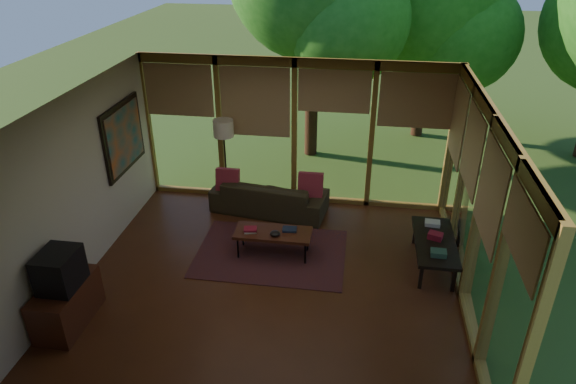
% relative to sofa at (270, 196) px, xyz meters
% --- Properties ---
extents(floor, '(5.50, 5.50, 0.00)m').
position_rel_sofa_xyz_m(floor, '(0.38, -2.00, -0.30)').
color(floor, '#552B16').
rests_on(floor, ground).
extents(ceiling, '(5.50, 5.50, 0.00)m').
position_rel_sofa_xyz_m(ceiling, '(0.38, -2.00, 2.40)').
color(ceiling, white).
rests_on(ceiling, ground).
extents(wall_left, '(0.04, 5.00, 2.70)m').
position_rel_sofa_xyz_m(wall_left, '(-2.37, -2.00, 1.05)').
color(wall_left, beige).
rests_on(wall_left, ground).
extents(wall_front, '(5.50, 0.04, 2.70)m').
position_rel_sofa_xyz_m(wall_front, '(0.38, -4.50, 1.05)').
color(wall_front, beige).
rests_on(wall_front, ground).
extents(window_wall_back, '(5.50, 0.12, 2.70)m').
position_rel_sofa_xyz_m(window_wall_back, '(0.38, 0.50, 1.05)').
color(window_wall_back, olive).
rests_on(window_wall_back, ground).
extents(window_wall_right, '(0.12, 5.00, 2.70)m').
position_rel_sofa_xyz_m(window_wall_right, '(3.13, -2.00, 1.05)').
color(window_wall_right, olive).
rests_on(window_wall_right, ground).
extents(rug, '(2.36, 1.67, 0.01)m').
position_rel_sofa_xyz_m(rug, '(0.27, -1.36, -0.30)').
color(rug, maroon).
rests_on(rug, floor).
extents(sofa, '(2.16, 1.09, 0.60)m').
position_rel_sofa_xyz_m(sofa, '(0.00, 0.00, 0.00)').
color(sofa, '#322B19').
rests_on(sofa, floor).
extents(pillow_left, '(0.42, 0.22, 0.44)m').
position_rel_sofa_xyz_m(pillow_left, '(-0.75, -0.05, 0.29)').
color(pillow_left, maroon).
rests_on(pillow_left, sofa).
extents(pillow_right, '(0.44, 0.23, 0.46)m').
position_rel_sofa_xyz_m(pillow_right, '(0.75, -0.05, 0.30)').
color(pillow_right, maroon).
rests_on(pillow_right, sofa).
extents(ct_book_lower, '(0.22, 0.19, 0.03)m').
position_rel_sofa_xyz_m(ct_book_lower, '(-0.04, -1.43, 0.14)').
color(ct_book_lower, beige).
rests_on(ct_book_lower, coffee_table).
extents(ct_book_upper, '(0.22, 0.18, 0.03)m').
position_rel_sofa_xyz_m(ct_book_upper, '(-0.04, -1.43, 0.17)').
color(ct_book_upper, maroon).
rests_on(ct_book_upper, coffee_table).
extents(ct_book_side, '(0.24, 0.19, 0.03)m').
position_rel_sofa_xyz_m(ct_book_side, '(0.56, -1.30, 0.14)').
color(ct_book_side, '#161E32').
rests_on(ct_book_side, coffee_table).
extents(ct_bowl, '(0.16, 0.16, 0.07)m').
position_rel_sofa_xyz_m(ct_bowl, '(0.36, -1.48, 0.16)').
color(ct_bowl, black).
rests_on(ct_bowl, coffee_table).
extents(media_cabinet, '(0.50, 1.00, 0.60)m').
position_rel_sofa_xyz_m(media_cabinet, '(-2.09, -3.32, -0.00)').
color(media_cabinet, '#4D2315').
rests_on(media_cabinet, floor).
extents(television, '(0.45, 0.55, 0.50)m').
position_rel_sofa_xyz_m(television, '(-2.07, -3.32, 0.55)').
color(television, black).
rests_on(television, media_cabinet).
extents(console_book_a, '(0.23, 0.17, 0.08)m').
position_rel_sofa_xyz_m(console_book_a, '(2.78, -1.71, 0.19)').
color(console_book_a, '#2D5040').
rests_on(console_book_a, side_console).
extents(console_book_b, '(0.25, 0.22, 0.10)m').
position_rel_sofa_xyz_m(console_book_b, '(2.78, -1.26, 0.20)').
color(console_book_b, maroon).
rests_on(console_book_b, side_console).
extents(console_book_c, '(0.25, 0.19, 0.06)m').
position_rel_sofa_xyz_m(console_book_c, '(2.78, -0.86, 0.19)').
color(console_book_c, beige).
rests_on(console_book_c, side_console).
extents(floor_lamp, '(0.36, 0.36, 1.65)m').
position_rel_sofa_xyz_m(floor_lamp, '(-0.83, 0.16, 1.10)').
color(floor_lamp, black).
rests_on(floor_lamp, floor).
extents(coffee_table, '(1.20, 0.50, 0.43)m').
position_rel_sofa_xyz_m(coffee_table, '(0.31, -1.38, 0.09)').
color(coffee_table, '#4D2315').
rests_on(coffee_table, floor).
extents(side_console, '(0.60, 1.40, 0.46)m').
position_rel_sofa_xyz_m(side_console, '(2.78, -1.31, 0.11)').
color(side_console, black).
rests_on(side_console, floor).
extents(wall_painting, '(0.06, 1.35, 1.15)m').
position_rel_sofa_xyz_m(wall_painting, '(-2.33, -0.60, 1.25)').
color(wall_painting, black).
rests_on(wall_painting, wall_left).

